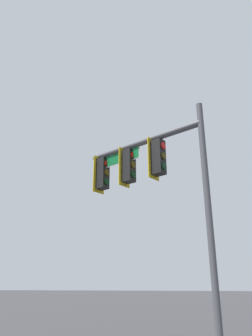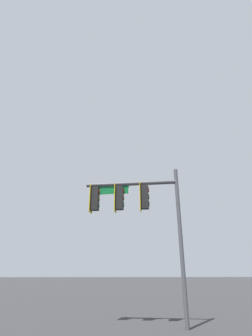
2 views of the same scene
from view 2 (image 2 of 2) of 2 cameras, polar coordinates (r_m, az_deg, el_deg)
signal_pole_near at (r=12.04m, az=1.71°, el=-7.82°), size 4.22×1.30×6.49m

